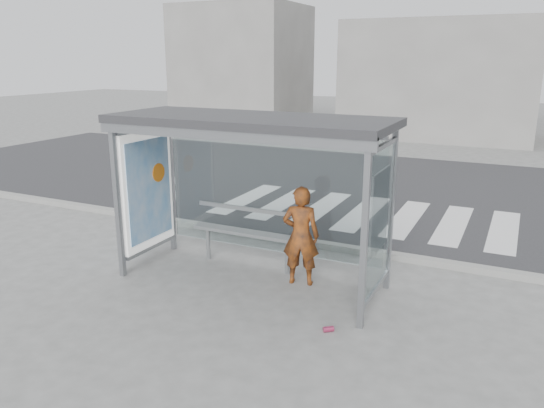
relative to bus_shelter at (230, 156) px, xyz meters
The scene contains 10 objects.
ground 2.02m from the bus_shelter, ahead, with size 80.00×80.00×0.00m, color slate.
road 7.22m from the bus_shelter, 86.94° to the left, with size 30.00×10.00×0.01m, color #292A2C.
curb 2.72m from the bus_shelter, 78.88° to the left, with size 30.00×0.18×0.12m, color gray.
crosswalk 4.94m from the bus_shelter, 78.89° to the left, with size 6.55×3.00×0.00m.
bus_shelter is the anchor object (origin of this frame).
building_left 20.38m from the bus_shelter, 118.23° to the left, with size 6.00×5.00×6.00m, color gray.
building_center 17.95m from the bus_shelter, 88.81° to the left, with size 8.00×5.00×5.00m, color gray.
person 1.64m from the bus_shelter, 11.69° to the left, with size 0.58×0.38×1.58m, color orange.
bench 1.48m from the bus_shelter, 90.79° to the left, with size 1.96×0.25×1.01m.
soda_can 3.00m from the bus_shelter, 27.25° to the right, with size 0.07×0.07×0.14m, color #CD3C6B.
Camera 1 is at (3.69, -6.89, 3.45)m, focal length 35.00 mm.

